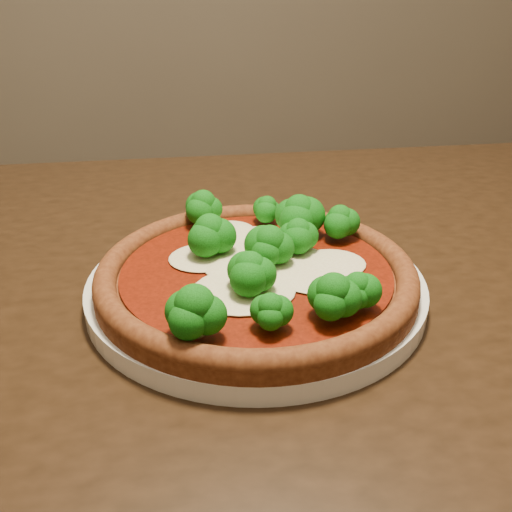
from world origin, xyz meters
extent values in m
cube|color=black|center=(-0.21, -0.14, 0.73)|extent=(1.39, 0.95, 0.04)
cylinder|color=white|center=(-0.24, -0.14, 0.76)|extent=(0.31, 0.31, 0.02)
cylinder|color=brown|center=(-0.24, -0.16, 0.77)|extent=(0.29, 0.29, 0.01)
torus|color=brown|center=(-0.24, -0.16, 0.78)|extent=(0.29, 0.29, 0.02)
cylinder|color=#701605|center=(-0.24, -0.16, 0.78)|extent=(0.24, 0.24, 0.00)
ellipsoid|color=#F3EBC1|center=(-0.24, -0.15, 0.78)|extent=(0.10, 0.09, 0.01)
ellipsoid|color=#F3EBC1|center=(-0.20, -0.15, 0.78)|extent=(0.07, 0.06, 0.01)
ellipsoid|color=#F3EBC1|center=(-0.25, -0.07, 0.78)|extent=(0.05, 0.05, 0.00)
ellipsoid|color=#F3EBC1|center=(-0.26, -0.19, 0.78)|extent=(0.09, 0.08, 0.01)
ellipsoid|color=#F3EBC1|center=(-0.28, -0.13, 0.78)|extent=(0.07, 0.06, 0.01)
ellipsoid|color=#F3EBC1|center=(-0.17, -0.16, 0.78)|extent=(0.06, 0.06, 0.01)
ellipsoid|color=#F3EBC1|center=(-0.19, -0.18, 0.78)|extent=(0.07, 0.06, 0.01)
ellipsoid|color=#F3EBC1|center=(-0.22, -0.09, 0.78)|extent=(0.05, 0.05, 0.00)
ellipsoid|color=#158415|center=(-0.27, -0.05, 0.81)|extent=(0.04, 0.04, 0.04)
ellipsoid|color=#158415|center=(-0.20, -0.13, 0.80)|extent=(0.04, 0.04, 0.03)
ellipsoid|color=#158415|center=(-0.18, -0.10, 0.81)|extent=(0.05, 0.05, 0.04)
ellipsoid|color=#158415|center=(-0.21, -0.06, 0.80)|extent=(0.03, 0.03, 0.03)
ellipsoid|color=#158415|center=(-0.25, -0.25, 0.80)|extent=(0.04, 0.04, 0.03)
ellipsoid|color=#158415|center=(-0.20, -0.25, 0.81)|extent=(0.05, 0.05, 0.04)
ellipsoid|color=#158415|center=(-0.18, -0.24, 0.80)|extent=(0.04, 0.04, 0.03)
ellipsoid|color=#158415|center=(-0.28, -0.12, 0.81)|extent=(0.05, 0.05, 0.04)
ellipsoid|color=#158415|center=(-0.25, -0.20, 0.81)|extent=(0.04, 0.04, 0.04)
ellipsoid|color=#158415|center=(-0.30, -0.25, 0.81)|extent=(0.05, 0.05, 0.04)
ellipsoid|color=#158415|center=(-0.15, -0.11, 0.80)|extent=(0.04, 0.04, 0.03)
ellipsoid|color=#158415|center=(-0.23, -0.16, 0.81)|extent=(0.05, 0.05, 0.04)
camera|label=1|loc=(-0.33, -0.59, 1.02)|focal=40.00mm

